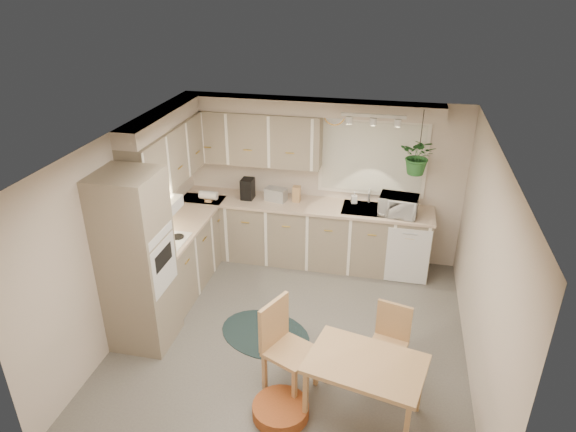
{
  "coord_description": "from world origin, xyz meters",
  "views": [
    {
      "loc": [
        0.99,
        -4.78,
        3.98
      ],
      "look_at": [
        -0.17,
        0.55,
        1.33
      ],
      "focal_mm": 32.0,
      "sensor_mm": 36.0,
      "label": 1
    }
  ],
  "objects_px": {
    "dining_table": "(364,390)",
    "pet_bed": "(281,410)",
    "chair_left": "(291,349)",
    "chair_back": "(387,346)",
    "braided_rug": "(265,334)",
    "microwave": "(399,203)"
  },
  "relations": [
    {
      "from": "pet_bed",
      "to": "microwave",
      "type": "xyz_separation_m",
      "value": [
        0.98,
        2.88,
        1.05
      ]
    },
    {
      "from": "chair_left",
      "to": "microwave",
      "type": "height_order",
      "value": "microwave"
    },
    {
      "from": "braided_rug",
      "to": "chair_left",
      "type": "bearing_deg",
      "value": -58.46
    },
    {
      "from": "dining_table",
      "to": "microwave",
      "type": "bearing_deg",
      "value": 85.92
    },
    {
      "from": "chair_left",
      "to": "chair_back",
      "type": "distance_m",
      "value": 1.03
    },
    {
      "from": "braided_rug",
      "to": "dining_table",
      "type": "bearing_deg",
      "value": -39.01
    },
    {
      "from": "chair_back",
      "to": "braided_rug",
      "type": "xyz_separation_m",
      "value": [
        -1.43,
        0.42,
        -0.41
      ]
    },
    {
      "from": "dining_table",
      "to": "microwave",
      "type": "height_order",
      "value": "microwave"
    },
    {
      "from": "chair_back",
      "to": "braided_rug",
      "type": "bearing_deg",
      "value": -1.79
    },
    {
      "from": "chair_left",
      "to": "microwave",
      "type": "distance_m",
      "value": 2.74
    },
    {
      "from": "dining_table",
      "to": "microwave",
      "type": "xyz_separation_m",
      "value": [
        0.19,
        2.72,
        0.77
      ]
    },
    {
      "from": "dining_table",
      "to": "pet_bed",
      "type": "distance_m",
      "value": 0.84
    },
    {
      "from": "chair_back",
      "to": "pet_bed",
      "type": "height_order",
      "value": "chair_back"
    },
    {
      "from": "microwave",
      "to": "pet_bed",
      "type": "bearing_deg",
      "value": -102.34
    },
    {
      "from": "braided_rug",
      "to": "microwave",
      "type": "relative_size",
      "value": 2.24
    },
    {
      "from": "chair_left",
      "to": "pet_bed",
      "type": "bearing_deg",
      "value": 22.49
    },
    {
      "from": "chair_back",
      "to": "microwave",
      "type": "bearing_deg",
      "value": -75.69
    },
    {
      "from": "chair_back",
      "to": "microwave",
      "type": "xyz_separation_m",
      "value": [
        0.0,
        2.12,
        0.69
      ]
    },
    {
      "from": "chair_back",
      "to": "microwave",
      "type": "distance_m",
      "value": 2.24
    },
    {
      "from": "dining_table",
      "to": "microwave",
      "type": "distance_m",
      "value": 2.83
    },
    {
      "from": "chair_left",
      "to": "microwave",
      "type": "xyz_separation_m",
      "value": [
        0.96,
        2.49,
        0.61
      ]
    },
    {
      "from": "braided_rug",
      "to": "microwave",
      "type": "distance_m",
      "value": 2.49
    }
  ]
}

